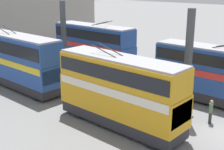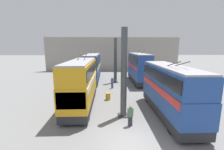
{
  "view_description": "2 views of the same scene",
  "coord_description": "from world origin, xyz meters",
  "px_view_note": "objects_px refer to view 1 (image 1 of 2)",
  "views": [
    {
      "loc": [
        -6.3,
        19.44,
        9.67
      ],
      "look_at": [
        10.51,
        0.82,
        2.19
      ],
      "focal_mm": 50.0,
      "sensor_mm": 36.0,
      "label": 1
    },
    {
      "loc": [
        -9.07,
        1.49,
        6.3
      ],
      "look_at": [
        13.27,
        0.75,
        2.2
      ],
      "focal_mm": 24.0,
      "sensor_mm": 36.0,
      "label": 2
    }
  ],
  "objects_px": {
    "person_aisle_midway": "(87,81)",
    "person_aisle_foreground": "(211,111)",
    "bus_left_far": "(94,45)",
    "bus_right_mid": "(120,88)",
    "bus_left_near": "(211,71)",
    "oil_drum": "(127,103)",
    "bus_right_far": "(16,58)"
  },
  "relations": [
    {
      "from": "bus_left_near",
      "to": "bus_right_mid",
      "type": "bearing_deg",
      "value": 73.49
    },
    {
      "from": "person_aisle_foreground",
      "to": "bus_left_far",
      "type": "bearing_deg",
      "value": 146.72
    },
    {
      "from": "bus_left_near",
      "to": "bus_right_mid",
      "type": "xyz_separation_m",
      "value": [
        2.53,
        8.55,
        0.15
      ]
    },
    {
      "from": "person_aisle_foreground",
      "to": "oil_drum",
      "type": "xyz_separation_m",
      "value": [
        6.25,
        1.76,
        -0.52
      ]
    },
    {
      "from": "bus_right_mid",
      "to": "person_aisle_foreground",
      "type": "relative_size",
      "value": 5.41
    },
    {
      "from": "oil_drum",
      "to": "bus_right_mid",
      "type": "bearing_deg",
      "value": 121.42
    },
    {
      "from": "bus_right_mid",
      "to": "oil_drum",
      "type": "relative_size",
      "value": 11.18
    },
    {
      "from": "bus_right_far",
      "to": "person_aisle_midway",
      "type": "height_order",
      "value": "bus_right_far"
    },
    {
      "from": "bus_right_far",
      "to": "person_aisle_foreground",
      "type": "height_order",
      "value": "bus_right_far"
    },
    {
      "from": "bus_left_far",
      "to": "bus_right_mid",
      "type": "xyz_separation_m",
      "value": [
        -11.18,
        8.55,
        -0.17
      ]
    },
    {
      "from": "oil_drum",
      "to": "person_aisle_midway",
      "type": "bearing_deg",
      "value": -7.6
    },
    {
      "from": "bus_left_near",
      "to": "person_aisle_foreground",
      "type": "relative_size",
      "value": 5.38
    },
    {
      "from": "bus_left_near",
      "to": "bus_right_mid",
      "type": "distance_m",
      "value": 8.91
    },
    {
      "from": "person_aisle_midway",
      "to": "oil_drum",
      "type": "bearing_deg",
      "value": 119.78
    },
    {
      "from": "bus_right_far",
      "to": "person_aisle_midway",
      "type": "distance_m",
      "value": 7.12
    },
    {
      "from": "bus_left_far",
      "to": "oil_drum",
      "type": "distance_m",
      "value": 11.3
    },
    {
      "from": "bus_left_far",
      "to": "bus_right_mid",
      "type": "relative_size",
      "value": 1.05
    },
    {
      "from": "bus_right_mid",
      "to": "person_aisle_foreground",
      "type": "distance_m",
      "value": 6.73
    },
    {
      "from": "bus_left_near",
      "to": "bus_right_far",
      "type": "distance_m",
      "value": 17.61
    },
    {
      "from": "bus_right_mid",
      "to": "oil_drum",
      "type": "bearing_deg",
      "value": -58.58
    },
    {
      "from": "bus_left_near",
      "to": "oil_drum",
      "type": "bearing_deg",
      "value": 52.91
    },
    {
      "from": "person_aisle_foreground",
      "to": "bus_right_far",
      "type": "bearing_deg",
      "value": 175.66
    },
    {
      "from": "bus_left_far",
      "to": "bus_right_far",
      "type": "relative_size",
      "value": 0.9
    },
    {
      "from": "bus_left_near",
      "to": "bus_left_far",
      "type": "relative_size",
      "value": 0.94
    },
    {
      "from": "bus_left_near",
      "to": "oil_drum",
      "type": "height_order",
      "value": "bus_left_near"
    },
    {
      "from": "bus_left_near",
      "to": "person_aisle_midway",
      "type": "relative_size",
      "value": 5.29
    },
    {
      "from": "person_aisle_midway",
      "to": "person_aisle_foreground",
      "type": "xyz_separation_m",
      "value": [
        -11.5,
        -1.06,
        -0.02
      ]
    },
    {
      "from": "bus_right_far",
      "to": "person_aisle_foreground",
      "type": "relative_size",
      "value": 6.36
    },
    {
      "from": "person_aisle_foreground",
      "to": "oil_drum",
      "type": "distance_m",
      "value": 6.52
    },
    {
      "from": "oil_drum",
      "to": "bus_left_far",
      "type": "bearing_deg",
      "value": -31.03
    },
    {
      "from": "bus_left_far",
      "to": "oil_drum",
      "type": "xyz_separation_m",
      "value": [
        -9.43,
        5.67,
        -2.57
      ]
    },
    {
      "from": "bus_left_far",
      "to": "bus_right_mid",
      "type": "bearing_deg",
      "value": 142.62
    }
  ]
}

